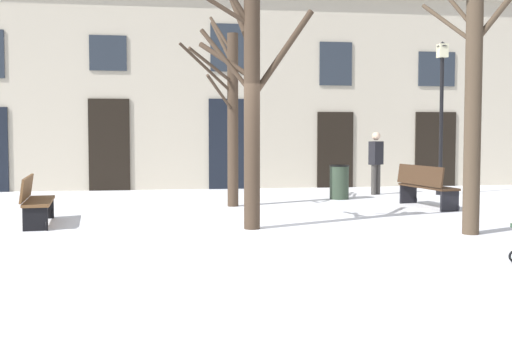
# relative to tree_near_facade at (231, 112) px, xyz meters

# --- Properties ---
(ground_plane) EXTENTS (32.29, 32.29, 0.00)m
(ground_plane) POSITION_rel_tree_near_facade_xyz_m (0.31, -3.32, -2.13)
(ground_plane) COLOR white
(building_facade) EXTENTS (20.18, 0.60, 6.13)m
(building_facade) POSITION_rel_tree_near_facade_xyz_m (0.31, 4.68, 0.98)
(building_facade) COLOR #BCB29E
(building_facade) RESTS_ON ground
(tree_near_facade) EXTENTS (1.35, 2.05, 4.36)m
(tree_near_facade) POSITION_rel_tree_near_facade_xyz_m (0.00, 0.00, 0.00)
(tree_near_facade) COLOR #423326
(tree_near_facade) RESTS_ON ground
(tree_foreground) EXTENTS (2.17, 0.93, 4.41)m
(tree_foreground) POSITION_rel_tree_near_facade_xyz_m (-0.04, -3.39, 0.13)
(tree_foreground) COLOR #423326
(tree_foreground) RESTS_ON ground
(tree_center) EXTENTS (2.03, 1.30, 5.34)m
(tree_center) POSITION_rel_tree_near_facade_xyz_m (3.47, -4.53, 0.66)
(tree_center) COLOR #4C3D2D
(tree_center) RESTS_ON ground
(streetlamp) EXTENTS (0.30, 0.30, 4.09)m
(streetlamp) POSITION_rel_tree_near_facade_xyz_m (5.87, 1.81, 0.36)
(streetlamp) COLOR black
(streetlamp) RESTS_ON ground
(litter_bin) EXTENTS (0.50, 0.50, 0.86)m
(litter_bin) POSITION_rel_tree_near_facade_xyz_m (2.87, 1.13, -1.69)
(litter_bin) COLOR #2D3D2D
(litter_bin) RESTS_ON ground
(bench_near_center_tree) EXTENTS (0.75, 1.87, 0.94)m
(bench_near_center_tree) POSITION_rel_tree_near_facade_xyz_m (4.27, -0.86, -1.65)
(bench_near_center_tree) COLOR #3D2819
(bench_near_center_tree) RESTS_ON ground
(bench_back_to_back_right) EXTENTS (0.65, 1.77, 0.89)m
(bench_back_to_back_right) POSITION_rel_tree_near_facade_xyz_m (-3.83, -2.31, -1.68)
(bench_back_to_back_right) COLOR brown
(bench_back_to_back_right) RESTS_ON ground
(person_strolling) EXTENTS (0.44, 0.39, 1.69)m
(person_strolling) POSITION_rel_tree_near_facade_xyz_m (4.17, 2.13, -1.19)
(person_strolling) COLOR #403D3A
(person_strolling) RESTS_ON ground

